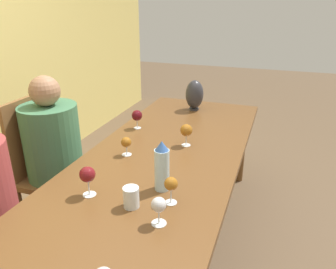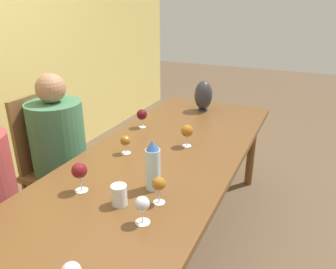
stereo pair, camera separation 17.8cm
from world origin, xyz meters
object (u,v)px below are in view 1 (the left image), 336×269
at_px(vase, 194,95).
at_px(wine_glass_6, 87,175).
at_px(wine_glass_3, 159,206).
at_px(wine_glass_7, 137,116).
at_px(water_bottle, 162,166).
at_px(wine_glass_1, 171,185).
at_px(wine_glass_4, 186,131).
at_px(wine_glass_5, 126,143).
at_px(chair_far, 47,165).
at_px(water_tumbler, 131,197).
at_px(person_far, 56,155).

distance_m(vase, wine_glass_6, 1.49).
bearing_deg(wine_glass_3, wine_glass_7, 28.85).
bearing_deg(water_bottle, wine_glass_3, -162.53).
distance_m(wine_glass_1, wine_glass_7, 1.01).
relative_size(wine_glass_4, wine_glass_7, 1.05).
bearing_deg(wine_glass_5, wine_glass_4, -49.94).
bearing_deg(wine_glass_6, wine_glass_7, 9.32).
bearing_deg(water_bottle, wine_glass_6, 118.11).
height_order(wine_glass_4, chair_far, chair_far).
distance_m(wine_glass_4, wine_glass_5, 0.40).
relative_size(water_tumbler, wine_glass_7, 0.71).
xyz_separation_m(vase, wine_glass_5, (-1.01, 0.16, -0.05)).
bearing_deg(wine_glass_5, wine_glass_1, -133.22).
height_order(water_bottle, vase, water_bottle).
relative_size(wine_glass_1, wine_glass_5, 1.16).
bearing_deg(vase, wine_glass_1, -169.31).
height_order(wine_glass_5, wine_glass_6, wine_glass_6).
relative_size(water_tumbler, chair_far, 0.10).
height_order(wine_glass_3, person_far, person_far).
height_order(wine_glass_6, chair_far, chair_far).
bearing_deg(water_tumbler, person_far, 58.17).
distance_m(water_tumbler, person_far, 0.97).
relative_size(chair_far, person_far, 0.86).
height_order(water_bottle, wine_glass_1, water_bottle).
height_order(wine_glass_5, chair_far, chair_far).
xyz_separation_m(wine_glass_1, wine_glass_3, (-0.17, -0.00, -0.01)).
relative_size(wine_glass_3, wine_glass_5, 1.10).
bearing_deg(water_bottle, wine_glass_4, 3.71).
bearing_deg(wine_glass_5, wine_glass_7, 15.92).
distance_m(wine_glass_5, wine_glass_6, 0.47).
distance_m(chair_far, person_far, 0.14).
distance_m(water_bottle, wine_glass_3, 0.28).
relative_size(wine_glass_7, chair_far, 0.14).
height_order(wine_glass_7, chair_far, chair_far).
relative_size(wine_glass_3, wine_glass_4, 0.88).
bearing_deg(water_tumbler, wine_glass_5, 28.21).
bearing_deg(vase, person_far, 144.35).
height_order(wine_glass_3, wine_glass_5, wine_glass_3).
bearing_deg(water_bottle, chair_far, 72.39).
height_order(wine_glass_4, person_far, person_far).
distance_m(wine_glass_4, chair_far, 1.03).
bearing_deg(wine_glass_4, wine_glass_1, -169.78).
relative_size(wine_glass_1, wine_glass_6, 0.89).
xyz_separation_m(wine_glass_7, person_far, (-0.42, 0.43, -0.20)).
bearing_deg(chair_far, water_tumbler, -119.06).
xyz_separation_m(water_bottle, wine_glass_1, (-0.10, -0.08, -0.03)).
xyz_separation_m(water_tumbler, vase, (1.50, 0.10, 0.09)).
xyz_separation_m(wine_glass_1, wine_glass_4, (0.66, 0.12, 0.01)).
xyz_separation_m(wine_glass_5, chair_far, (0.02, 0.65, -0.28)).
bearing_deg(wine_glass_5, chair_far, 88.53).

